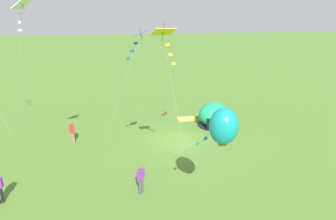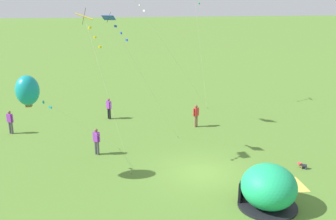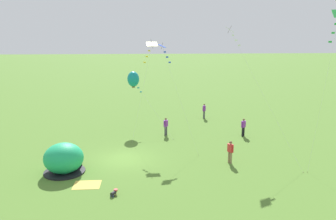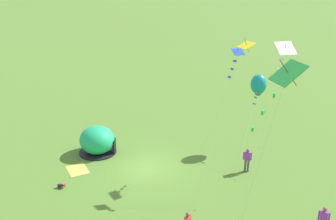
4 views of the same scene
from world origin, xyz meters
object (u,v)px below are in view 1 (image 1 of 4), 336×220
Objects in this scene: person_strolling at (72,131)px; kite_white at (22,12)px; kite_teal at (224,126)px; kite_blue at (137,42)px; person_with_toddler at (141,178)px; popup_tent at (214,115)px; toddler_crawling at (164,113)px; kite_yellow at (165,38)px.

kite_white is (0.95, 4.41, 8.46)m from person_strolling.
person_strolling is 13.42m from kite_teal.
kite_blue is 5.85m from kite_white.
person_strolling is 8.46m from person_with_toddler.
kite_white is at bearing -15.82° from kite_blue.
toddler_crawling is at bearing -44.67° from popup_tent.
kite_blue reaches higher than person_with_toddler.
person_with_toddler is at bearing 80.45° from kite_blue.
kite_white is (12.84, 5.21, 8.42)m from popup_tent.
kite_blue is 0.86× the size of kite_white.
kite_white is at bearing -28.94° from person_with_toddler.
popup_tent is at bearing -176.19° from person_strolling.
person_with_toddler is 0.30× the size of kite_teal.
person_with_toddler is (7.61, 8.09, -0.03)m from popup_tent.
person_strolling is at bearing -102.11° from kite_white.
kite_yellow is (2.57, 11.90, 8.08)m from toddler_crawling.
kite_white is at bearing -24.78° from kite_yellow.
toddler_crawling is at bearing -102.19° from kite_yellow.
kite_teal is at bearing 68.03° from popup_tent.
kite_teal is 0.64× the size of kite_yellow.
kite_teal is (4.55, 11.28, 4.00)m from popup_tent.
kite_yellow reaches higher than kite_blue.
kite_blue reaches higher than kite_teal.
popup_tent is 5.24× the size of toddler_crawling.
kite_teal reaches higher than person_with_toddler.
kite_white reaches higher than kite_blue.
kite_yellow is at bearing -60.40° from kite_teal.
kite_teal is at bearing 133.85° from person_with_toddler.
kite_white reaches higher than kite_teal.
popup_tent reaches higher than toddler_crawling.
kite_teal is at bearing 124.97° from person_strolling.
kite_blue is at bearing -57.97° from kite_teal.
kite_blue reaches higher than popup_tent.
popup_tent is 0.49× the size of kite_teal.
person_strolling is at bearing 3.81° from popup_tent.
toddler_crawling is at bearing -135.79° from kite_white.
kite_blue is at bearing 42.43° from popup_tent.
person_with_toddler is 0.19× the size of kite_yellow.
kite_yellow is at bearing 126.99° from person_strolling.
person_strolling is 0.20× the size of kite_blue.
kite_white reaches higher than kite_yellow.
kite_yellow is at bearing 52.64° from popup_tent.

